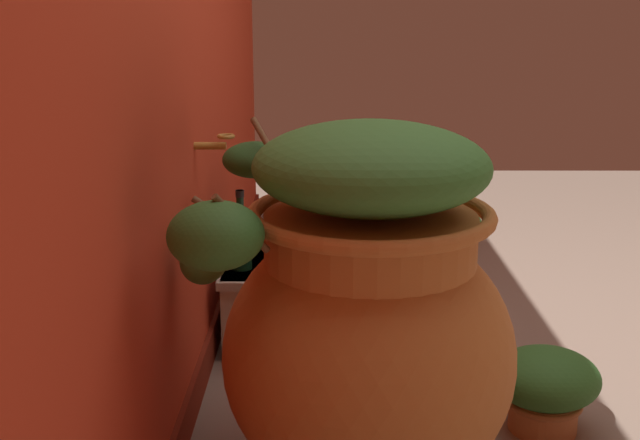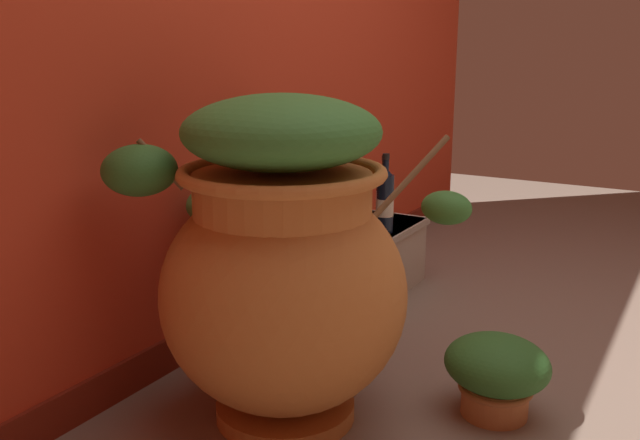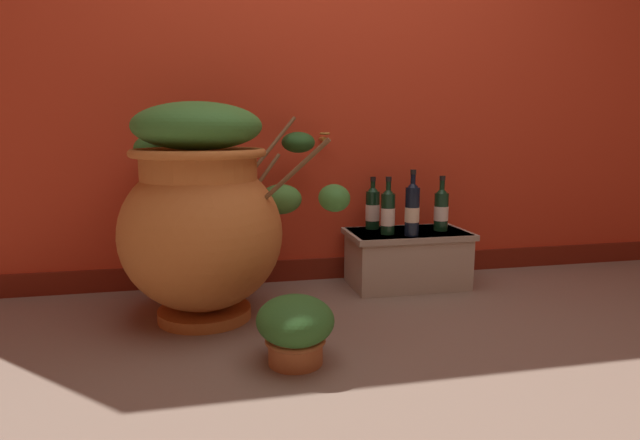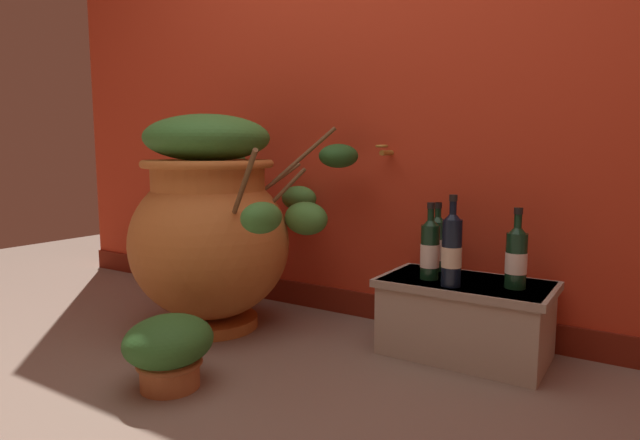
% 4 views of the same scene
% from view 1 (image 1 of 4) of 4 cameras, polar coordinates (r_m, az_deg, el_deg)
% --- Properties ---
extents(ground_plane, '(7.00, 7.00, 0.00)m').
position_cam_1_polar(ground_plane, '(2.81, 14.85, -11.12)').
color(ground_plane, '#7A6656').
extents(terracotta_urn, '(0.96, 0.86, 0.97)m').
position_cam_1_polar(terracotta_urn, '(1.95, 3.22, -7.08)').
color(terracotta_urn, '#C17033').
rests_on(terracotta_urn, ground_plane).
extents(stone_ledge, '(0.65, 0.38, 0.30)m').
position_cam_1_polar(stone_ledge, '(3.07, -3.14, -4.94)').
color(stone_ledge, '#B2A893').
rests_on(stone_ledge, ground_plane).
extents(wine_bottle_left, '(0.08, 0.08, 0.30)m').
position_cam_1_polar(wine_bottle_left, '(2.86, -2.37, -0.93)').
color(wine_bottle_left, black).
rests_on(wine_bottle_left, stone_ledge).
extents(wine_bottle_middle, '(0.08, 0.08, 0.30)m').
position_cam_1_polar(wine_bottle_middle, '(3.17, -2.81, 0.65)').
color(wine_bottle_middle, black).
rests_on(wine_bottle_middle, stone_ledge).
extents(wine_bottle_right, '(0.08, 0.08, 0.29)m').
position_cam_1_polar(wine_bottle_right, '(2.84, -5.72, -1.17)').
color(wine_bottle_right, black).
rests_on(wine_bottle_right, stone_ledge).
extents(wine_bottle_back, '(0.08, 0.08, 0.34)m').
position_cam_1_polar(wine_bottle_back, '(2.96, -1.06, 0.04)').
color(wine_bottle_back, black).
rests_on(wine_bottle_back, stone_ledge).
extents(potted_shrub, '(0.29, 0.32, 0.25)m').
position_cam_1_polar(potted_shrub, '(2.47, 15.92, -11.43)').
color(potted_shrub, '#B26638').
rests_on(potted_shrub, ground_plane).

